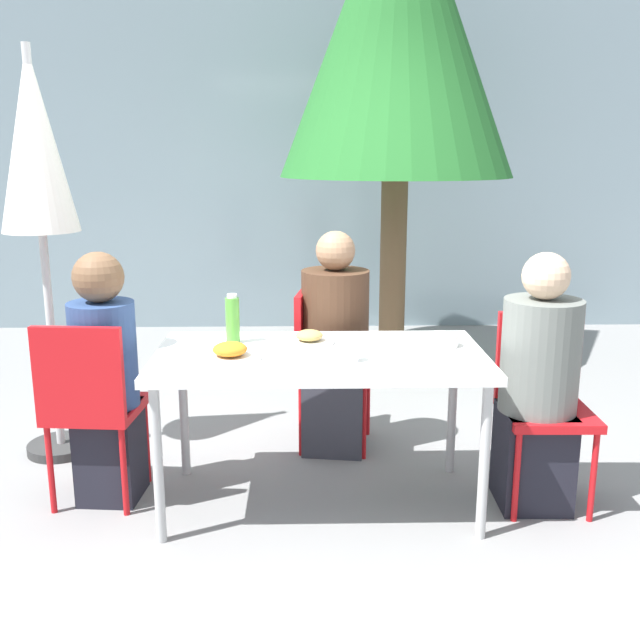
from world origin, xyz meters
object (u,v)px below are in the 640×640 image
object	(u,v)px
chair_far	(322,355)
tree_behind_left	(399,21)
closed_umbrella	(36,158)
chair_right	(543,392)
bottle	(233,319)
drinking_cup	(350,352)
salad_bowl	(443,340)
chair_left	(90,399)
person_right	(538,390)
person_left	(106,382)
person_far	(335,350)

from	to	relation	value
chair_far	tree_behind_left	size ratio (longest dim) A/B	0.24
chair_far	closed_umbrella	xyz separation A→B (m)	(-1.45, -0.07, 1.07)
chair_right	closed_umbrella	world-z (taller)	closed_umbrella
bottle	drinking_cup	xyz separation A→B (m)	(0.53, -0.32, -0.07)
salad_bowl	tree_behind_left	size ratio (longest dim) A/B	0.04
chair_left	salad_bowl	xyz separation A→B (m)	(1.62, 0.09, 0.24)
person_right	closed_umbrella	xyz separation A→B (m)	(-2.41, 0.65, 1.03)
chair_left	closed_umbrella	bearing A→B (deg)	125.76
chair_right	person_right	world-z (taller)	person_right
chair_right	drinking_cup	distance (m)	0.97
chair_far	salad_bowl	world-z (taller)	chair_far
person_left	chair_far	bearing A→B (deg)	36.07
drinking_cup	chair_far	bearing A→B (deg)	96.98
person_far	tree_behind_left	distance (m)	2.62
drinking_cup	person_right	bearing A→B (deg)	7.63
person_right	chair_left	bearing A→B (deg)	0.48
chair_left	salad_bowl	world-z (taller)	chair_left
person_left	person_right	bearing A→B (deg)	1.72
bottle	person_left	bearing A→B (deg)	-170.99
chair_far	drinking_cup	distance (m)	0.88
person_right	drinking_cup	distance (m)	0.90
chair_right	closed_umbrella	bearing A→B (deg)	-11.73
chair_far	closed_umbrella	size ratio (longest dim) A/B	0.41
person_left	chair_far	distance (m)	1.19
person_right	salad_bowl	world-z (taller)	person_right
person_far	person_left	bearing A→B (deg)	-54.43
person_far	tree_behind_left	bearing A→B (deg)	171.38
chair_right	closed_umbrella	distance (m)	2.75
bottle	drinking_cup	bearing A→B (deg)	-30.68
person_right	closed_umbrella	world-z (taller)	closed_umbrella
drinking_cup	closed_umbrella	bearing A→B (deg)	153.57
person_left	bottle	bearing A→B (deg)	13.84
person_left	chair_far	world-z (taller)	person_left
closed_umbrella	person_right	bearing A→B (deg)	-15.15
closed_umbrella	chair_left	bearing A→B (deg)	-59.07
tree_behind_left	closed_umbrella	bearing A→B (deg)	-140.47
chair_left	closed_umbrella	world-z (taller)	closed_umbrella
person_far	closed_umbrella	size ratio (longest dim) A/B	0.57
chair_left	person_far	xyz separation A→B (m)	(1.14, 0.63, 0.05)
chair_right	chair_far	xyz separation A→B (m)	(-1.02, 0.65, 0.00)
chair_left	bottle	bearing A→B (deg)	19.51
bottle	salad_bowl	bearing A→B (deg)	-4.65
person_right	closed_umbrella	distance (m)	2.70
drinking_cup	salad_bowl	xyz separation A→B (m)	(0.44, 0.24, -0.01)
person_right	chair_far	world-z (taller)	person_right
closed_umbrella	drinking_cup	bearing A→B (deg)	-26.43
person_left	chair_right	bearing A→B (deg)	4.01
chair_left	tree_behind_left	world-z (taller)	tree_behind_left
closed_umbrella	drinking_cup	size ratio (longest dim) A/B	26.37
chair_far	salad_bowl	size ratio (longest dim) A/B	6.08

